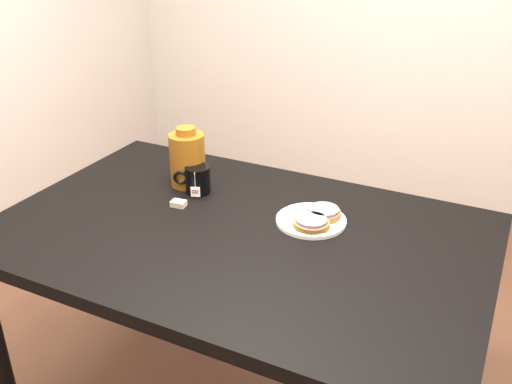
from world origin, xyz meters
TOP-DOWN VIEW (x-y plane):
  - table at (0.00, 0.00)m, footprint 1.40×0.90m
  - plate at (0.17, 0.13)m, footprint 0.21×0.21m
  - bagel_back at (0.20, 0.16)m, footprint 0.14×0.14m
  - bagel_front at (0.19, 0.09)m, footprint 0.14×0.14m
  - mug at (-0.23, 0.16)m, footprint 0.13×0.10m
  - teabag_pouch at (-0.23, 0.05)m, footprint 0.05×0.04m
  - bagel_package at (-0.29, 0.20)m, footprint 0.15×0.15m

SIDE VIEW (x-z plane):
  - table at x=0.00m, z-range 0.29..1.04m
  - plate at x=0.17m, z-range 0.75..0.77m
  - teabag_pouch at x=-0.23m, z-range 0.75..0.77m
  - bagel_front at x=0.19m, z-range 0.76..0.79m
  - bagel_back at x=0.20m, z-range 0.76..0.79m
  - mug at x=-0.23m, z-range 0.75..0.84m
  - bagel_package at x=-0.29m, z-range 0.74..0.94m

